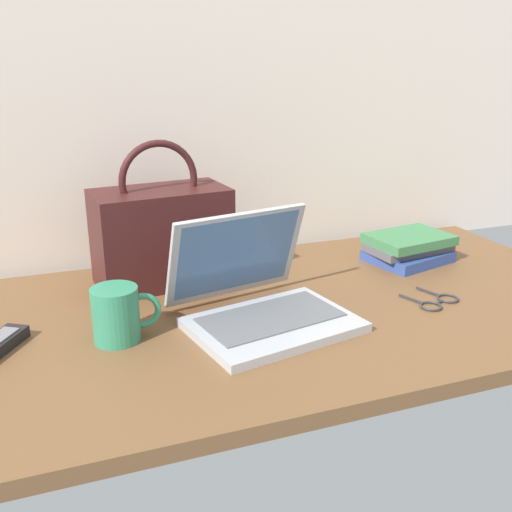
% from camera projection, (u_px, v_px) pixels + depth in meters
% --- Properties ---
extents(desk, '(1.60, 0.76, 0.03)m').
position_uv_depth(desk, '(256.00, 317.00, 1.24)').
color(desk, brown).
rests_on(desk, ground).
extents(laptop, '(0.35, 0.34, 0.21)m').
position_uv_depth(laptop, '(259.00, 299.00, 1.17)').
color(laptop, '#B2B5BA').
rests_on(laptop, desk).
extents(coffee_mug, '(0.13, 0.09, 0.10)m').
position_uv_depth(coffee_mug, '(118.00, 314.00, 1.09)').
color(coffee_mug, '#338C66').
rests_on(coffee_mug, desk).
extents(eyeglasses, '(0.12, 0.13, 0.01)m').
position_uv_depth(eyeglasses, '(438.00, 301.00, 1.27)').
color(eyeglasses, '#333338').
rests_on(eyeglasses, desk).
extents(handbag, '(0.32, 0.19, 0.33)m').
position_uv_depth(handbag, '(162.00, 234.00, 1.35)').
color(handbag, '#3F1919').
rests_on(handbag, desk).
extents(book_stack, '(0.22, 0.20, 0.07)m').
position_uv_depth(book_stack, '(408.00, 248.00, 1.51)').
color(book_stack, '#334C99').
rests_on(book_stack, desk).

